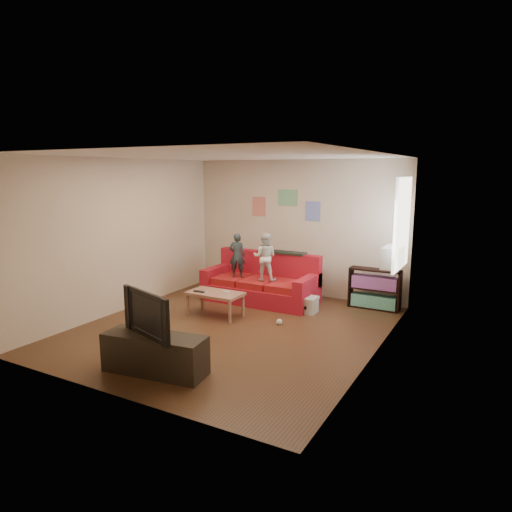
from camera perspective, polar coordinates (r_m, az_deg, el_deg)
The scene contains 17 objects.
room_shell at distance 7.03m, azimuth -3.13°, elevation 1.36°, with size 4.52×5.02×2.72m.
sofa at distance 8.82m, azimuth 0.75°, elevation -3.58°, with size 2.15×0.99×0.95m.
child_a at distance 8.77m, azimuth -2.38°, elevation 0.09°, with size 0.31×0.21×0.86m, color #253236.
child_b at distance 8.47m, azimuth 1.09°, elevation -0.11°, with size 0.44×0.34×0.90m, color silver.
coffee_table at distance 7.89m, azimuth -5.14°, elevation -4.96°, with size 0.95×0.52×0.43m.
remote at distance 7.91m, azimuth -7.14°, elevation -4.41°, with size 0.20×0.05×0.02m, color black.
game_controller at distance 7.80m, azimuth -3.72°, elevation -4.54°, with size 0.13×0.04×0.03m, color silver.
bookshelf at distance 8.59m, azimuth 14.60°, elevation -4.25°, with size 0.92×0.28×0.73m.
window at distance 7.72m, azimuth 17.80°, elevation 3.87°, with size 0.04×1.08×1.48m, color white.
ac_unit at distance 7.83m, azimuth 16.71°, elevation -0.13°, with size 0.28×0.55×0.35m, color #B7B2A3.
artwork_left at distance 9.54m, azimuth 0.38°, elevation 6.22°, with size 0.30×0.01×0.40m, color #D87266.
artwork_center at distance 9.24m, azimuth 3.96°, elevation 7.29°, with size 0.42×0.01×0.32m, color #72B27F.
artwork_right at distance 9.04m, azimuth 7.12°, elevation 5.58°, with size 0.30×0.01×0.38m, color #727FCC.
file_box at distance 8.18m, azimuth 6.17°, elevation -6.01°, with size 0.42×0.32×0.29m.
tv_stand at distance 5.91m, azimuth -12.51°, elevation -11.84°, with size 1.31×0.44×0.49m, color black.
television at distance 5.73m, azimuth -12.72°, elevation -6.93°, with size 0.99×0.13×0.57m, color black.
tissue at distance 7.53m, azimuth 2.93°, elevation -8.23°, with size 0.10×0.10×0.10m, color beige.
Camera 1 is at (3.66, -5.89, 2.47)m, focal length 32.00 mm.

